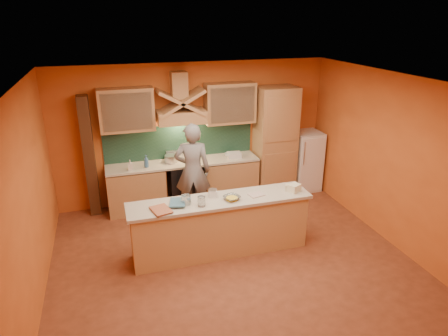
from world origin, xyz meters
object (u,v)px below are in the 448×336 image
object	(u,v)px
fridge	(305,161)
kitchen_scale	(213,193)
stove	(184,183)
mixing_bowl	(232,198)
person	(193,171)

from	to	relation	value
fridge	kitchen_scale	world-z (taller)	fridge
stove	mixing_bowl	distance (m)	2.07
stove	kitchen_scale	bearing A→B (deg)	-86.25
stove	person	distance (m)	0.70
fridge	mixing_bowl	xyz separation A→B (m)	(-2.33, -1.97, 0.33)
mixing_bowl	person	bearing A→B (deg)	101.74
person	stove	bearing A→B (deg)	-68.86
kitchen_scale	mixing_bowl	bearing A→B (deg)	-30.69
person	kitchen_scale	size ratio (longest dim) A/B	14.41
kitchen_scale	person	bearing A→B (deg)	100.06
stove	kitchen_scale	xyz separation A→B (m)	(0.12, -1.77, 0.55)
stove	mixing_bowl	xyz separation A→B (m)	(0.37, -1.97, 0.53)
kitchen_scale	mixing_bowl	size ratio (longest dim) A/B	0.51
kitchen_scale	mixing_bowl	world-z (taller)	kitchen_scale
stove	person	size ratio (longest dim) A/B	0.49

